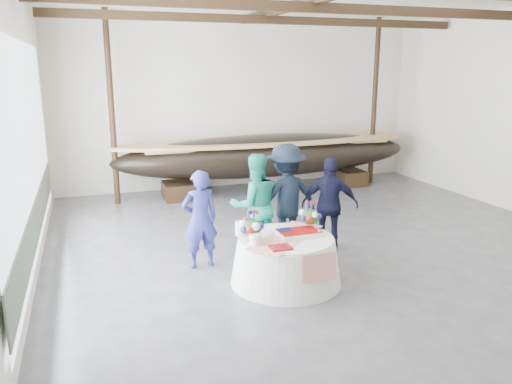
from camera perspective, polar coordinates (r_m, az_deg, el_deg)
name	(u,v)px	position (r m, az deg, el deg)	size (l,w,h in m)	color
floor	(347,258)	(8.85, 10.31, -7.40)	(10.00, 12.00, 0.01)	#3D3D42
wall_back	(242,103)	(13.82, -1.59, 10.09)	(10.00, 0.02, 4.50)	silver
wall_left	(15,142)	(7.27, -25.86, 5.12)	(0.02, 12.00, 4.50)	silver
pavilion_structure	(332,19)	(9.03, 8.73, 18.98)	(9.80, 11.76, 4.50)	black
open_bay	(30,161)	(8.31, -24.45, 3.25)	(0.03, 7.00, 3.20)	silver
longboat_display	(269,155)	(13.12, 1.48, 4.25)	(8.10, 1.62, 1.52)	black
banquet_table	(286,260)	(7.66, 3.43, -7.75)	(1.68, 1.68, 0.73)	silver
tabletop_items	(281,226)	(7.55, 2.89, -3.93)	(1.53, 1.44, 0.40)	red
guest_woman_blue	(200,219)	(8.14, -6.42, -3.12)	(0.59, 0.39, 1.63)	navy
guest_woman_teal	(255,205)	(8.56, -0.11, -1.55)	(0.88, 0.68, 1.80)	#1D967B
guest_man_left	(286,198)	(8.85, 3.44, -0.65)	(1.24, 0.71, 1.92)	black
guest_man_right	(330,205)	(8.89, 8.44, -1.46)	(0.99, 0.41, 1.70)	black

